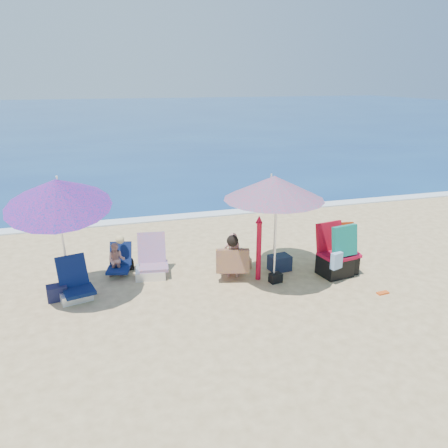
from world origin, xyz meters
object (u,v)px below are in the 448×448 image
object	(u,v)px
person_left	(117,259)
chair_navy	(75,288)
furled_umbrella	(259,245)
person_center	(233,257)
camp_chair_left	(342,257)
umbrella_blue	(57,193)
chair_rainbow	(152,265)
camp_chair_right	(336,257)
umbrella_striped	(280,193)
umbrella_turquoise	(274,188)

from	to	relation	value
person_left	chair_navy	bearing A→B (deg)	-137.19
furled_umbrella	person_center	xyz separation A→B (m)	(-0.48, 0.17, -0.27)
furled_umbrella	camp_chair_left	distance (m)	1.87
umbrella_blue	chair_rainbow	distance (m)	2.46
chair_navy	person_center	size ratio (longest dim) A/B	0.84
furled_umbrella	person_center	bearing A→B (deg)	160.33
furled_umbrella	camp_chair_right	distance (m)	1.62
umbrella_striped	person_left	bearing A→B (deg)	174.42
umbrella_blue	chair_navy	world-z (taller)	umbrella_blue
chair_navy	person_center	world-z (taller)	person_center
umbrella_striped	umbrella_blue	xyz separation A→B (m)	(-4.27, -0.45, 0.42)
umbrella_turquoise	camp_chair_left	bearing A→B (deg)	1.77
umbrella_striped	person_left	xyz separation A→B (m)	(-3.36, 0.33, -1.21)
furled_umbrella	person_left	xyz separation A→B (m)	(-2.68, 0.94, -0.36)
umbrella_blue	camp_chair_left	world-z (taller)	umbrella_blue
umbrella_striped	chair_navy	bearing A→B (deg)	-174.28
umbrella_blue	person_left	bearing A→B (deg)	40.27
chair_navy	person_center	bearing A→B (deg)	-0.33
umbrella_turquoise	chair_navy	distance (m)	4.09
person_center	person_left	size ratio (longest dim) A/B	1.18
chair_navy	camp_chair_right	world-z (taller)	camp_chair_right
umbrella_turquoise	chair_navy	world-z (taller)	umbrella_turquoise
chair_rainbow	camp_chair_right	size ratio (longest dim) A/B	0.72
furled_umbrella	chair_rainbow	distance (m)	2.23
person_center	person_left	distance (m)	2.33
umbrella_striped	umbrella_blue	world-z (taller)	umbrella_blue
umbrella_blue	person_center	world-z (taller)	umbrella_blue
chair_rainbow	furled_umbrella	bearing A→B (deg)	-21.53
camp_chair_left	person_left	xyz separation A→B (m)	(-4.50, 1.05, 0.07)
umbrella_striped	chair_rainbow	world-z (taller)	umbrella_striped
umbrella_turquoise	umbrella_striped	size ratio (longest dim) A/B	1.25
umbrella_turquoise	chair_rainbow	world-z (taller)	umbrella_turquoise
furled_umbrella	camp_chair_left	size ratio (longest dim) A/B	1.35
chair_navy	person_left	distance (m)	1.11
umbrella_striped	camp_chair_right	distance (m)	1.72
umbrella_blue	chair_rainbow	world-z (taller)	umbrella_blue
chair_navy	camp_chair_left	bearing A→B (deg)	-3.26
umbrella_blue	chair_navy	bearing A→B (deg)	14.90
umbrella_blue	camp_chair_right	xyz separation A→B (m)	(5.16, -0.45, -1.59)
umbrella_turquoise	camp_chair_right	xyz separation A→B (m)	(1.35, -0.12, -1.50)
umbrella_turquoise	camp_chair_left	xyz separation A→B (m)	(1.61, 0.05, -1.61)
umbrella_striped	chair_navy	xyz separation A→B (m)	(-4.16, -0.42, -1.38)
furled_umbrella	camp_chair_left	xyz separation A→B (m)	(1.82, -0.11, -0.43)
umbrella_blue	person_center	xyz separation A→B (m)	(3.11, 0.01, -1.54)
camp_chair_left	chair_navy	bearing A→B (deg)	176.74
chair_navy	person_left	world-z (taller)	person_left
chair_rainbow	chair_navy	bearing A→B (deg)	-157.52
chair_rainbow	camp_chair_left	world-z (taller)	camp_chair_left
umbrella_turquoise	chair_navy	size ratio (longest dim) A/B	2.80
person_left	furled_umbrella	bearing A→B (deg)	-19.22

